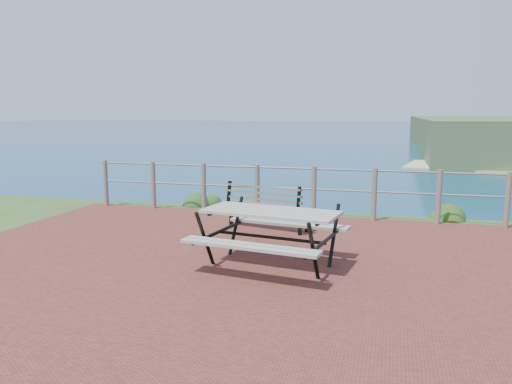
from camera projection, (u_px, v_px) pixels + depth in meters
ground at (274, 269)px, 6.62m from camera, size 10.00×7.00×0.12m
ocean at (392, 118)px, 196.94m from camera, size 1200.00×1200.00×0.00m
safety_railing at (314, 189)px, 9.72m from camera, size 9.40×0.10×1.00m
picnic_table at (271, 232)px, 6.63m from camera, size 1.87×1.53×0.75m
park_bench at (268, 199)px, 8.72m from camera, size 1.52×0.73×0.83m
shrub_lip_west at (203, 204)px, 11.27m from camera, size 0.81×0.81×0.56m
shrub_lip_east at (440, 219)px, 9.73m from camera, size 0.72×0.72×0.45m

